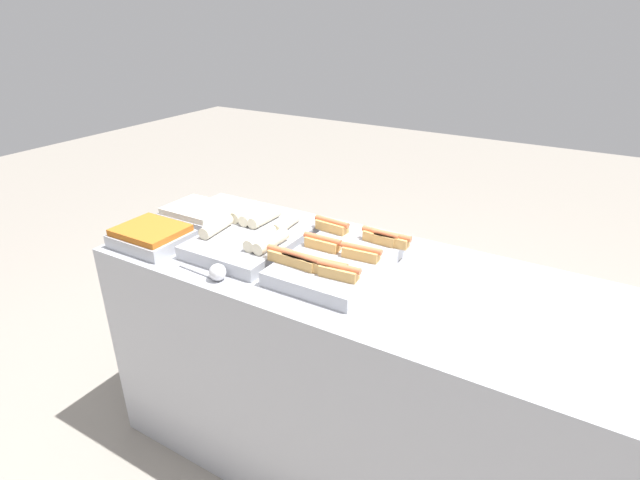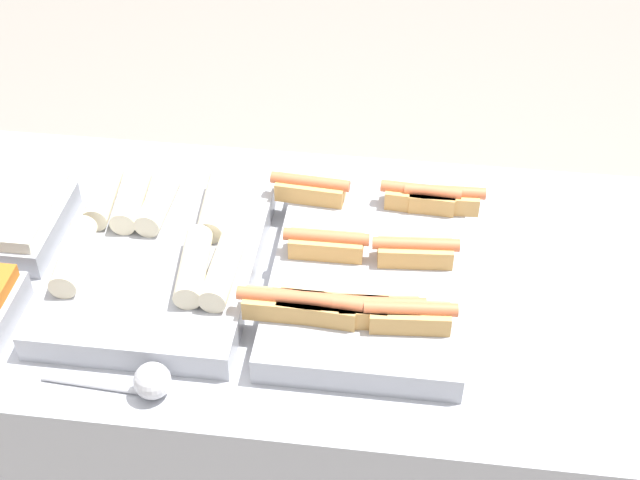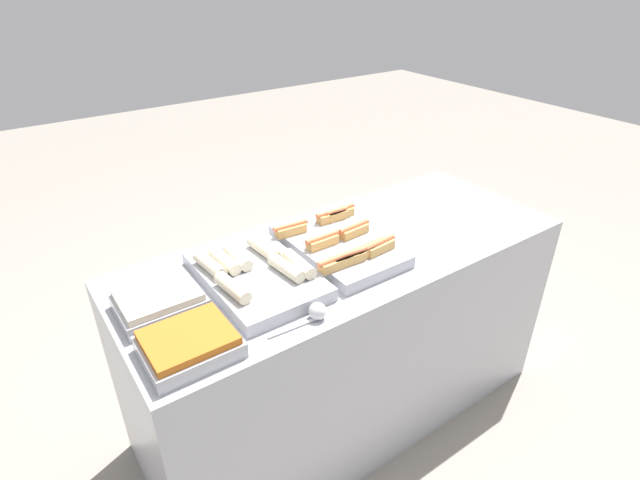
% 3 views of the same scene
% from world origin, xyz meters
% --- Properties ---
extents(counter, '(1.84, 0.73, 0.90)m').
position_xyz_m(counter, '(0.00, 0.00, 0.45)').
color(counter, '#A8AAB2').
rests_on(counter, ground_plane).
extents(tray_hotdogs, '(0.40, 0.52, 0.10)m').
position_xyz_m(tray_hotdogs, '(-0.05, -0.01, 0.94)').
color(tray_hotdogs, '#A8AAB2').
rests_on(tray_hotdogs, counter).
extents(tray_wraps, '(0.34, 0.53, 0.10)m').
position_xyz_m(tray_wraps, '(-0.42, 0.00, 0.94)').
color(tray_wraps, '#A8AAB2').
rests_on(tray_wraps, counter).
extents(serving_spoon_near, '(0.21, 0.06, 0.06)m').
position_xyz_m(serving_spoon_near, '(-0.36, -0.30, 0.93)').
color(serving_spoon_near, silver).
rests_on(serving_spoon_near, counter).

